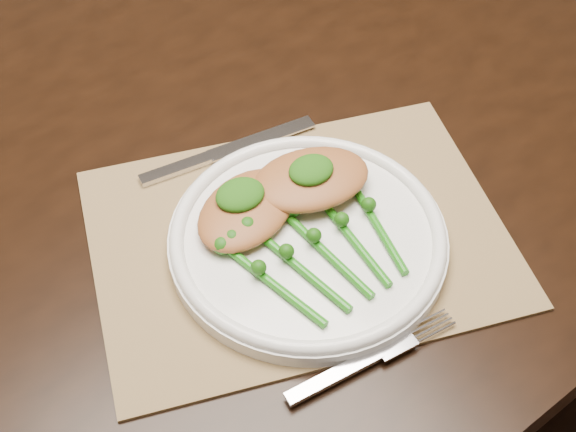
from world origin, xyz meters
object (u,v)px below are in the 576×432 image
dinner_plate (308,238)px  broccolini_bundle (327,253)px  placemat (299,237)px  dining_table (252,307)px  chicken_fillet_left (247,209)px

dinner_plate → broccolini_bundle: (0.00, -0.03, 0.01)m
placemat → dinner_plate: 0.02m
dining_table → broccolini_bundle: size_ratio=9.62×
dining_table → broccolini_bundle: broccolini_bundle is taller
chicken_fillet_left → dinner_plate: bearing=-77.3°
dinner_plate → broccolini_bundle: bearing=-87.9°
dining_table → chicken_fillet_left: (-0.07, -0.14, 0.40)m
dinner_plate → chicken_fillet_left: bearing=126.9°
dinner_plate → broccolini_bundle: 0.03m
placemat → dining_table: bearing=95.1°
placemat → broccolini_bundle: 0.05m
placemat → broccolini_bundle: (0.00, -0.05, 0.02)m
dining_table → dinner_plate: 0.43m
dining_table → chicken_fillet_left: chicken_fillet_left is taller
dining_table → placemat: bearing=-106.2°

